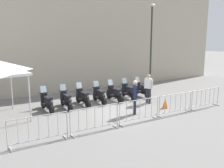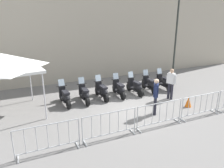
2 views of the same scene
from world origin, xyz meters
The scene contains 18 objects.
ground_plane centered at (0.00, 0.00, 0.00)m, with size 120.00×120.00×0.00m, color slate.
building_facade centered at (1.01, 6.80, 5.04)m, with size 28.00×2.40×10.08m, color #B2A893.
motorcycle_0 centered at (-2.80, 2.27, 0.45)m, with size 0.56×1.73×1.24m.
motorcycle_1 centered at (-1.79, 2.07, 0.45)m, with size 0.65×1.72×1.24m.
motorcycle_2 centered at (-0.75, 1.99, 0.45)m, with size 0.59×1.72×1.24m.
motorcycle_3 centered at (0.26, 1.78, 0.45)m, with size 0.69×1.71×1.24m.
motorcycle_4 centered at (1.29, 1.59, 0.45)m, with size 0.56×1.73×1.24m.
motorcycle_5 centered at (2.31, 1.49, 0.45)m, with size 0.68×1.71×1.24m.
motorcycle_6 centered at (3.34, 1.29, 0.45)m, with size 0.60×1.72×1.24m.
barrier_segment_0 centered at (-4.76, -1.34, 0.53)m, with size 2.15×0.73×1.07m.
barrier_segment_1 centered at (-2.53, -1.67, 0.53)m, with size 2.15×0.73×1.07m.
barrier_segment_2 centered at (-0.30, -2.01, 0.53)m, with size 2.15×0.73×1.07m.
barrier_segment_3 centered at (1.93, -2.34, 0.53)m, with size 2.15×0.73×1.07m.
barrier_segment_4 centered at (4.16, -2.67, 0.53)m, with size 2.15×0.73×1.07m.
street_lamp centered at (5.26, 2.38, 3.67)m, with size 0.36×0.36×6.13m.
officer_near_row_end centered at (2.42, -0.06, 0.98)m, with size 0.31×0.53×1.73m.
officer_mid_plaza centered at (0.36, -1.05, 0.98)m, with size 0.41×0.42×1.73m.
traffic_cone centered at (2.40, -1.33, 0.28)m, with size 0.32×0.32×0.55m, color orange.
Camera 1 is at (-7.85, -9.34, 3.77)m, focal length 38.47 mm.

